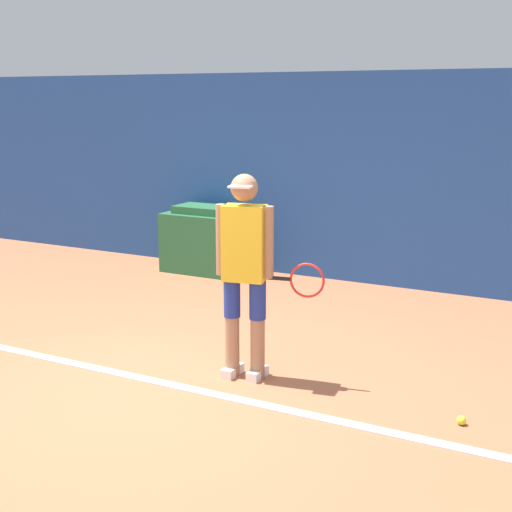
{
  "coord_description": "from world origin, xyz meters",
  "views": [
    {
      "loc": [
        3.16,
        -4.32,
        2.3
      ],
      "look_at": [
        0.48,
        0.83,
        1.0
      ],
      "focal_mm": 50.0,
      "sensor_mm": 36.0,
      "label": 1
    }
  ],
  "objects": [
    {
      "name": "court_baseline",
      "position": [
        0.0,
        0.18,
        0.01
      ],
      "size": [
        21.6,
        0.1,
        0.01
      ],
      "color": "white",
      "rests_on": "ground_plane"
    },
    {
      "name": "ground_plane",
      "position": [
        0.0,
        0.0,
        0.0
      ],
      "size": [
        24.0,
        24.0,
        0.0
      ],
      "primitive_type": "plane",
      "color": "#B76642"
    },
    {
      "name": "back_wall",
      "position": [
        0.0,
        4.09,
        1.3
      ],
      "size": [
        24.0,
        0.1,
        2.61
      ],
      "color": "#234C99",
      "rests_on": "ground_plane"
    },
    {
      "name": "tennis_player",
      "position": [
        0.49,
        0.63,
        0.95
      ],
      "size": [
        0.89,
        0.32,
        1.71
      ],
      "rotation": [
        0.0,
        0.0,
        0.2
      ],
      "color": "#A37556",
      "rests_on": "ground_plane"
    },
    {
      "name": "covered_chair",
      "position": [
        -1.82,
        3.66,
        0.42
      ],
      "size": [
        0.97,
        0.65,
        0.89
      ],
      "color": "#28663D",
      "rests_on": "ground_plane"
    },
    {
      "name": "tennis_ball",
      "position": [
        2.29,
        0.55,
        0.03
      ],
      "size": [
        0.07,
        0.07,
        0.07
      ],
      "color": "#D1E533",
      "rests_on": "ground_plane"
    }
  ]
}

